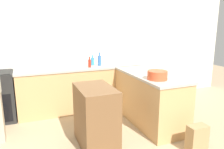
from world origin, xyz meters
TOP-DOWN VIEW (x-y plane):
  - wall_back at (0.00, 2.48)m, footprint 8.00×0.06m
  - counter_back at (0.00, 2.16)m, footprint 2.66×0.63m
  - counter_peninsula at (0.98, 1.04)m, footprint 0.69×1.66m
  - island_table at (-0.19, 0.64)m, footprint 0.51×0.80m
  - mixing_bowl at (0.86, 0.63)m, footprint 0.32×0.32m
  - hot_sauce_bottle at (0.14, 2.04)m, footprint 0.06×0.06m
  - dish_soap_bottle at (0.27, 2.27)m, footprint 0.07×0.07m
  - water_bottle_blue at (0.40, 2.16)m, footprint 0.08×0.08m
  - paper_bag at (1.10, -0.09)m, footprint 0.29×0.17m

SIDE VIEW (x-z plane):
  - paper_bag at x=1.10m, z-range 0.00..0.40m
  - island_table at x=-0.19m, z-range 0.00..0.91m
  - counter_back at x=0.00m, z-range 0.00..0.94m
  - counter_peninsula at x=0.98m, z-range 0.00..0.94m
  - mixing_bowl at x=0.86m, z-range 0.93..1.08m
  - dish_soap_bottle at x=0.27m, z-range 0.91..1.13m
  - hot_sauce_bottle at x=0.14m, z-range 0.91..1.14m
  - water_bottle_blue at x=0.40m, z-range 0.90..1.19m
  - wall_back at x=0.00m, z-range 0.00..2.70m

